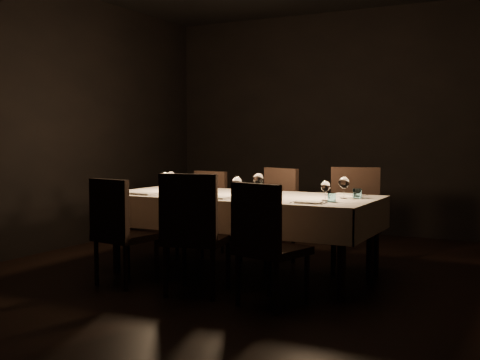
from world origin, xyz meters
The scene contains 14 objects.
room centered at (0.00, 0.00, 1.50)m, with size 5.01×6.01×3.01m.
dining_table centered at (0.00, 0.00, 0.69)m, with size 2.52×1.12×0.76m.
chair_near_left centered at (-0.76, -0.83, 0.52)m, with size 0.51×0.51×0.94m.
place_setting_near_left centered at (-0.75, -0.22, 0.84)m, with size 0.37×0.42×0.20m.
chair_near_center centered at (0.00, -0.81, 0.55)m, with size 0.57×0.57×1.01m.
place_setting_near_center centered at (0.04, -0.22, 0.83)m, with size 0.34×0.40×0.18m.
chair_near_right centered at (0.66, -0.86, 0.53)m, with size 0.56×0.56×0.95m.
place_setting_near_right centered at (0.88, -0.22, 0.83)m, with size 0.31×0.40×0.17m.
chair_far_left centered at (-0.87, 0.81, 0.51)m, with size 0.50×0.50×0.92m.
place_setting_far_left centered at (-0.85, 0.22, 0.84)m, with size 0.35×0.41×0.19m.
chair_far_center centered at (-0.01, 0.75, 0.53)m, with size 0.60×0.60×0.97m.
place_setting_far_center centered at (0.14, 0.22, 0.84)m, with size 0.37×0.42×0.20m.
chair_far_right centered at (0.87, 0.76, 0.55)m, with size 0.60×0.60×1.00m.
place_setting_far_right centered at (0.97, 0.22, 0.84)m, with size 0.36×0.41×0.19m.
Camera 1 is at (2.57, -4.93, 1.29)m, focal length 45.00 mm.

